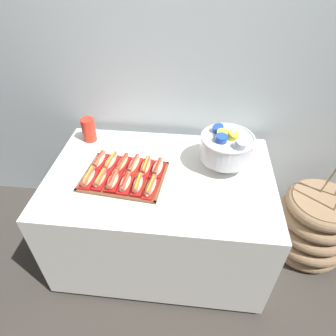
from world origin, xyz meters
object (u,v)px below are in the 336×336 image
at_px(hot_dog_6, 99,160).
at_px(hot_dog_9, 134,165).
at_px(buffet_table, 161,213).
at_px(hot_dog_10, 146,167).
at_px(hot_dog_3, 125,183).
at_px(hot_dog_1, 100,179).
at_px(hot_dog_5, 151,187).
at_px(hot_dog_8, 122,164).
at_px(serving_tray, 124,177).
at_px(hot_dog_4, 138,184).
at_px(cup_stack, 89,130).
at_px(hot_dog_11, 158,168).
at_px(floor_vase, 312,225).
at_px(hot_dog_2, 113,181).
at_px(hot_dog_7, 111,162).
at_px(punch_bowl, 226,146).
at_px(hot_dog_0, 88,178).

bearing_deg(hot_dog_6, hot_dog_9, -5.51).
height_order(buffet_table, hot_dog_10, hot_dog_10).
bearing_deg(hot_dog_10, hot_dog_3, -119.96).
bearing_deg(hot_dog_1, hot_dog_6, 108.93).
relative_size(hot_dog_5, hot_dog_8, 1.03).
height_order(buffet_table, hot_dog_9, hot_dog_9).
bearing_deg(serving_tray, hot_dog_4, -41.77).
relative_size(hot_dog_6, cup_stack, 1.06).
height_order(hot_dog_6, hot_dog_11, hot_dog_11).
bearing_deg(hot_dog_5, hot_dog_1, 174.49).
relative_size(floor_vase, hot_dog_6, 6.29).
relative_size(hot_dog_2, cup_stack, 0.94).
relative_size(hot_dog_5, hot_dog_7, 1.04).
xyz_separation_m(hot_dog_2, hot_dog_9, (0.09, 0.16, -0.00)).
height_order(floor_vase, cup_stack, floor_vase).
relative_size(hot_dog_9, punch_bowl, 0.58).
bearing_deg(hot_dog_1, serving_tray, 30.74).
xyz_separation_m(hot_dog_5, hot_dog_9, (-0.13, 0.18, 0.00)).
bearing_deg(hot_dog_2, hot_dog_10, 42.22).
xyz_separation_m(hot_dog_0, hot_dog_11, (0.39, 0.13, 0.00)).
distance_m(serving_tray, cup_stack, 0.49).
relative_size(hot_dog_2, punch_bowl, 0.48).
relative_size(hot_dog_5, cup_stack, 1.12).
bearing_deg(hot_dog_11, hot_dog_6, 174.49).
distance_m(buffet_table, hot_dog_8, 0.46).
relative_size(floor_vase, hot_dog_1, 6.84).
height_order(hot_dog_8, punch_bowl, punch_bowl).
bearing_deg(hot_dog_3, hot_dog_6, 138.23).
relative_size(hot_dog_3, hot_dog_4, 1.05).
bearing_deg(punch_bowl, hot_dog_8, -171.91).
distance_m(floor_vase, hot_dog_0, 1.60).
bearing_deg(hot_dog_10, buffet_table, -12.65).
bearing_deg(hot_dog_2, hot_dog_7, 108.93).
bearing_deg(cup_stack, hot_dog_9, -37.83).
bearing_deg(buffet_table, hot_dog_7, 172.37).
bearing_deg(hot_dog_2, hot_dog_5, -5.51).
bearing_deg(serving_tray, buffet_table, 13.36).
xyz_separation_m(floor_vase, hot_dog_7, (-1.40, -0.10, 0.54)).
xyz_separation_m(floor_vase, hot_dog_6, (-1.47, -0.09, 0.54)).
xyz_separation_m(hot_dog_8, hot_dog_10, (0.15, -0.01, 0.00)).
xyz_separation_m(hot_dog_7, punch_bowl, (0.70, 0.08, 0.12)).
bearing_deg(hot_dog_10, hot_dog_6, 174.49).
relative_size(hot_dog_4, hot_dog_10, 0.87).
height_order(hot_dog_5, hot_dog_10, hot_dog_5).
distance_m(hot_dog_3, hot_dog_8, 0.18).
xyz_separation_m(hot_dog_8, hot_dog_11, (0.22, -0.02, 0.00)).
xyz_separation_m(hot_dog_7, hot_dog_11, (0.30, -0.03, 0.00)).
bearing_deg(hot_dog_8, serving_tray, -71.07).
xyz_separation_m(serving_tray, hot_dog_2, (-0.05, -0.08, 0.03)).
xyz_separation_m(hot_dog_2, cup_stack, (-0.28, 0.44, 0.05)).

